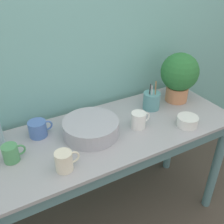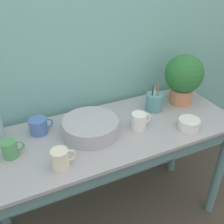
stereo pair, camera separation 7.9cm
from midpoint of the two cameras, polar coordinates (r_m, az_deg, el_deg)
wall_back at (r=1.61m, az=-3.93°, el=14.55°), size 6.00×0.05×2.40m
counter_table at (r=1.59m, az=1.84°, el=-8.98°), size 1.49×0.58×0.79m
potted_plant at (r=1.77m, az=16.60°, el=7.38°), size 0.25×0.25×0.33m
bowl_wash_large at (r=1.46m, az=-3.13°, el=-3.30°), size 0.31×0.31×0.09m
mug_green at (r=1.38m, az=-19.76°, el=-7.60°), size 0.11×0.08×0.09m
mug_cream at (r=1.26m, az=-9.32°, el=-10.07°), size 0.12×0.08×0.10m
mug_blue at (r=1.51m, az=-14.21°, el=-2.99°), size 0.13×0.10×0.09m
mug_white at (r=1.51m, az=7.44°, el=-1.95°), size 0.12×0.09×0.10m
bowl_small_enamel_white at (r=1.58m, az=17.79°, el=-2.51°), size 0.12×0.12×0.06m
utensil_cup at (r=1.70m, az=10.52°, el=2.15°), size 0.11×0.11×0.20m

